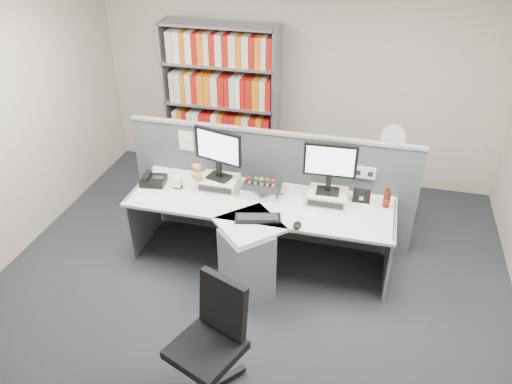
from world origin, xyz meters
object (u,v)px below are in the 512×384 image
(desk_phone, at_px, (153,180))
(desk_calendar, at_px, (177,183))
(office_chair, at_px, (212,339))
(keyboard, at_px, (258,218))
(desk_fan, at_px, (393,139))
(monitor_right, at_px, (330,164))
(shelving_unit, at_px, (222,106))
(cola_bottle, at_px, (387,199))
(speaker, at_px, (362,196))
(mouse, at_px, (297,225))
(desk, at_px, (255,236))
(desktop_pc, at_px, (262,188))
(monitor_left, at_px, (218,150))
(filing_cabinet, at_px, (385,188))

(desk_phone, distance_m, desk_calendar, 0.28)
(office_chair, bearing_deg, keyboard, 89.27)
(desk_fan, bearing_deg, office_chair, -112.63)
(monitor_right, bearing_deg, office_chair, -108.51)
(keyboard, height_order, shelving_unit, shelving_unit)
(cola_bottle, bearing_deg, shelving_unit, 145.68)
(desk_phone, distance_m, cola_bottle, 2.35)
(speaker, bearing_deg, shelving_unit, 143.31)
(mouse, height_order, desk_fan, desk_fan)
(desk, xyz_separation_m, monitor_right, (0.63, 0.38, 0.67))
(mouse, bearing_deg, cola_bottle, 35.73)
(desk, height_order, desk_fan, desk_fan)
(desktop_pc, bearing_deg, office_chair, -87.92)
(keyboard, bearing_deg, monitor_left, 137.66)
(speaker, xyz_separation_m, desk_fan, (0.25, 0.93, 0.21))
(office_chair, bearing_deg, monitor_left, 105.98)
(desk_phone, bearing_deg, keyboard, -16.85)
(shelving_unit, relative_size, filing_cabinet, 2.86)
(desk, relative_size, monitor_left, 4.93)
(desk, distance_m, desk_fan, 1.92)
(shelving_unit, bearing_deg, desk_calendar, -89.13)
(desk_phone, bearing_deg, desktop_pc, 5.60)
(monitor_left, height_order, keyboard, monitor_left)
(desktop_pc, relative_size, speaker, 2.15)
(mouse, relative_size, desk_phone, 0.44)
(desk, bearing_deg, speaker, 26.09)
(monitor_right, bearing_deg, desk_fan, 60.75)
(speaker, bearing_deg, mouse, -131.45)
(speaker, relative_size, shelving_unit, 0.08)
(speaker, height_order, office_chair, office_chair)
(mouse, height_order, filing_cabinet, mouse)
(monitor_left, distance_m, filing_cabinet, 2.10)
(monitor_left, height_order, mouse, monitor_left)
(mouse, bearing_deg, keyboard, 174.93)
(desktop_pc, xyz_separation_m, cola_bottle, (1.22, 0.04, 0.04))
(monitor_right, bearing_deg, mouse, -111.55)
(monitor_right, relative_size, desktop_pc, 1.43)
(desk_fan, bearing_deg, shelving_unit, 167.92)
(desk, relative_size, speaker, 15.64)
(monitor_right, relative_size, cola_bottle, 2.25)
(desk_phone, bearing_deg, mouse, -14.15)
(desk_fan, bearing_deg, desk_phone, -154.38)
(desktop_pc, bearing_deg, mouse, -48.16)
(desk_phone, bearing_deg, desk, -13.30)
(monitor_right, relative_size, desk_calendar, 4.35)
(speaker, distance_m, office_chair, 2.08)
(cola_bottle, bearing_deg, desktop_pc, -178.17)
(keyboard, bearing_deg, speaker, 31.93)
(desk_calendar, xyz_separation_m, speaker, (1.83, 0.21, 0.00))
(desktop_pc, height_order, shelving_unit, shelving_unit)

